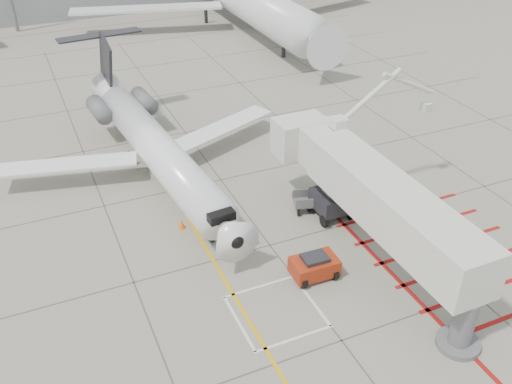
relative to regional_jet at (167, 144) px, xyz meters
name	(u,v)px	position (x,y,z in m)	size (l,w,h in m)	color
ground_plane	(302,288)	(3.50, -12.02, -3.54)	(260.00, 260.00, 0.00)	gray
regional_jet	(167,144)	(0.00, 0.00, 0.00)	(21.41, 26.99, 7.07)	white
jet_bridge	(390,215)	(8.28, -12.38, 0.01)	(8.40, 17.74, 7.10)	silver
pushback_tug	(314,266)	(4.53, -11.42, -2.82)	(2.46, 1.54, 1.44)	#99270E
baggage_cart	(310,202)	(7.31, -5.75, -2.90)	(2.03, 1.28, 1.28)	#58575C
ground_power_unit	(369,189)	(11.18, -6.51, -2.47)	(2.69, 1.57, 2.13)	beige
cone_nose	(182,224)	(-0.65, -4.32, -3.25)	(0.41, 0.41, 0.57)	#FF5E0D
cone_side	(294,192)	(7.22, -3.75, -3.32)	(0.31, 0.31, 0.43)	#EC4E0C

